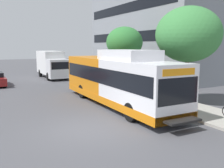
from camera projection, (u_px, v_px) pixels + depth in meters
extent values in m
plane|color=#4C4C51|center=(45.00, 99.00, 18.70)|extent=(120.00, 120.00, 0.00)
cube|color=#A8A399|center=(138.00, 94.00, 20.21)|extent=(3.00, 56.00, 0.14)
cube|color=white|center=(142.00, 86.00, 13.92)|extent=(2.54, 5.80, 2.73)
cube|color=orange|center=(98.00, 75.00, 18.98)|extent=(2.54, 5.80, 2.73)
cube|color=orange|center=(116.00, 97.00, 16.62)|extent=(2.57, 11.60, 0.44)
cube|color=black|center=(116.00, 74.00, 16.39)|extent=(2.58, 11.25, 0.96)
cube|color=black|center=(178.00, 91.00, 11.40)|extent=(2.34, 0.10, 1.24)
cube|color=orange|center=(179.00, 72.00, 11.26)|extent=(1.90, 0.08, 0.32)
cube|color=white|center=(128.00, 55.00, 14.93)|extent=(2.16, 4.06, 0.60)
cube|color=black|center=(183.00, 121.00, 11.26)|extent=(1.78, 0.60, 0.10)
cylinder|color=black|center=(131.00, 112.00, 12.96)|extent=(0.30, 1.00, 1.00)
cylinder|color=black|center=(165.00, 107.00, 14.02)|extent=(0.30, 1.00, 1.00)
cylinder|color=black|center=(82.00, 91.00, 18.88)|extent=(0.30, 1.00, 1.00)
cylinder|color=black|center=(109.00, 89.00, 19.93)|extent=(0.30, 1.00, 1.00)
cylinder|color=#4C3823|center=(186.00, 81.00, 16.68)|extent=(0.28, 0.28, 2.90)
ellipsoid|color=#3D8442|center=(188.00, 34.00, 16.23)|extent=(4.21, 4.21, 3.58)
cylinder|color=#4C3823|center=(124.00, 71.00, 23.71)|extent=(0.28, 0.28, 2.81)
ellipsoid|color=#337A38|center=(124.00, 42.00, 23.31)|extent=(3.38, 3.38, 2.88)
cylinder|color=black|center=(5.00, 84.00, 23.81)|extent=(0.20, 0.64, 0.64)
cylinder|color=black|center=(3.00, 80.00, 26.16)|extent=(0.20, 0.64, 0.64)
cube|color=silver|center=(58.00, 69.00, 28.34)|extent=(2.30, 2.00, 2.10)
cube|color=white|center=(50.00, 62.00, 31.31)|extent=(2.30, 5.00, 2.70)
cube|color=black|center=(61.00, 66.00, 27.43)|extent=(2.07, 0.08, 0.80)
cylinder|color=black|center=(48.00, 77.00, 28.37)|extent=(0.26, 0.92, 0.92)
cylinder|color=black|center=(66.00, 76.00, 29.33)|extent=(0.26, 0.92, 0.92)
cylinder|color=black|center=(40.00, 73.00, 31.98)|extent=(0.26, 0.92, 0.92)
cylinder|color=black|center=(56.00, 72.00, 32.94)|extent=(0.26, 0.92, 0.92)
cube|color=black|center=(164.00, 63.00, 32.87)|extent=(11.94, 17.58, 1.10)
cube|color=black|center=(164.00, 38.00, 32.38)|extent=(11.94, 17.58, 1.10)
cube|color=black|center=(165.00, 12.00, 31.89)|extent=(11.94, 17.58, 1.10)
cylinder|color=#B7B7BC|center=(114.00, 52.00, 45.49)|extent=(1.10, 1.10, 5.44)
cylinder|color=#B7B7BC|center=(114.00, 22.00, 44.68)|extent=(0.91, 0.91, 5.44)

